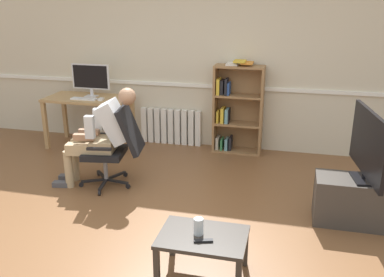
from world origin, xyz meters
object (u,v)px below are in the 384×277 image
coffee_table (203,241)px  spare_remote (203,241)px  computer_mouse (101,99)px  tv_stand (360,201)px  office_chair (116,144)px  bookshelf (235,109)px  person_seated (102,134)px  radiator (171,127)px  keyboard (84,99)px  computer_desk (88,105)px  imac_monitor (91,78)px  tv_screen (368,145)px  drinking_glass (199,226)px

coffee_table → spare_remote: bearing=-75.4°
computer_mouse → tv_stand: 3.70m
office_chair → spare_remote: size_ratio=6.54×
bookshelf → spare_remote: bearing=-86.3°
person_seated → office_chair: bearing=90.0°
office_chair → person_seated: bearing=-90.0°
bookshelf → spare_remote: (0.20, -3.05, -0.26)m
radiator → person_seated: (-0.36, -1.63, 0.37)m
bookshelf → tv_stand: (1.52, -1.77, -0.40)m
keyboard → spare_remote: bearing=-48.3°
computer_desk → bookshelf: bookshelf is taller
computer_desk → imac_monitor: 0.40m
keyboard → tv_screen: 3.90m
imac_monitor → bookshelf: bookshelf is taller
computer_mouse → office_chair: (0.69, -1.09, -0.25)m
office_chair → coffee_table: 2.00m
radiator → office_chair: bearing=-97.0°
keyboard → computer_mouse: bearing=4.4°
tv_screen → coffee_table: (-1.35, -1.19, -0.51)m
keyboard → tv_screen: tv_screen is taller
imac_monitor → coffee_table: 3.65m
tv_stand → spare_remote: 1.85m
computer_mouse → drinking_glass: size_ratio=0.72×
radiator → tv_stand: size_ratio=1.06×
keyboard → tv_stand: 3.93m
tv_screen → computer_mouse: bearing=60.1°
bookshelf → tv_stand: 2.37m
imac_monitor → bookshelf: (2.12, 0.22, -0.39)m
imac_monitor → coffee_table: (2.29, -2.74, -0.71)m
computer_mouse → coffee_table: 3.30m
spare_remote → tv_stand: bearing=-63.2°
computer_desk → tv_stand: (3.67, -1.48, -0.41)m
computer_desk → keyboard: size_ratio=3.23×
computer_desk → tv_screen: (3.67, -1.48, 0.19)m
computer_desk → coffee_table: (2.32, -2.67, -0.33)m
keyboard → computer_mouse: computer_mouse is taller
computer_desk → spare_remote: (2.35, -2.76, -0.27)m
bookshelf → tv_screen: (1.52, -1.77, 0.19)m
coffee_table → tv_screen: bearing=41.5°
imac_monitor → tv_screen: bearing=-23.1°
keyboard → computer_mouse: size_ratio=3.82×
office_chair → tv_stand: bearing=75.4°
person_seated → spare_remote: size_ratio=8.00×
radiator → coffee_table: size_ratio=1.34×
computer_desk → tv_screen: size_ratio=1.24×
computer_desk → tv_screen: 3.96m
tv_stand → drinking_glass: drinking_glass is taller
drinking_glass → spare_remote: size_ratio=0.93×
imac_monitor → bookshelf: 2.17m
computer_desk → drinking_glass: size_ratio=8.86×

